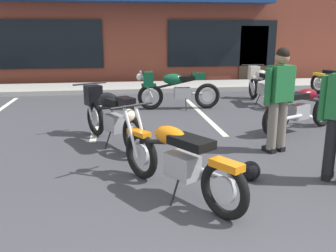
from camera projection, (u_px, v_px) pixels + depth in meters
ground_plane at (172, 164)px, 5.42m from camera, size 80.00×80.00×0.00m
sidewalk_kerb at (139, 87)px, 12.38m from camera, size 22.00×1.80×0.14m
brick_storefront_building at (132, 32)px, 15.75m from camera, size 16.47×6.02×3.73m
painted_stall_lines at (149, 111)px, 8.95m from camera, size 12.38×4.80×0.01m
motorcycle_foreground_classic at (176, 158)px, 4.30m from camera, size 1.37×1.86×0.98m
motorcycle_red_sportbike at (175, 88)px, 9.12m from camera, size 2.11×0.66×0.98m
motorcycle_black_cruiser at (302, 108)px, 7.10m from camera, size 1.97×1.15×0.98m
motorcycle_green_cafe_racer at (110, 114)px, 6.31m from camera, size 1.22×1.94×0.98m
motorcycle_orange_scrambler at (262, 84)px, 9.92m from camera, size 0.66×2.11×0.98m
person_in_shorts_foreground at (279, 94)px, 5.75m from camera, size 0.60×0.37×1.68m
helmet_on_pavement at (250, 171)px, 4.82m from camera, size 0.26×0.26×0.26m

